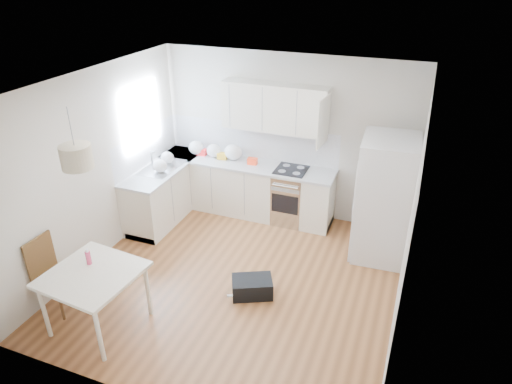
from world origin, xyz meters
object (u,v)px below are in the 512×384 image
dining_chair (57,275)px  gym_bag (252,287)px  dining_table (93,279)px  refrigerator (385,199)px

dining_chair → gym_bag: dining_chair is taller
dining_table → dining_chair: (-0.66, 0.09, -0.20)m
dining_table → dining_chair: dining_chair is taller
refrigerator → gym_bag: 2.27m
refrigerator → dining_table: refrigerator is taller
dining_chair → gym_bag: (2.16, 1.08, -0.37)m
gym_bag → dining_chair: bearing=-179.1°
refrigerator → gym_bag: size_ratio=3.48×
dining_table → dining_chair: bearing=177.5°
refrigerator → dining_chair: (-3.57, -2.67, -0.42)m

